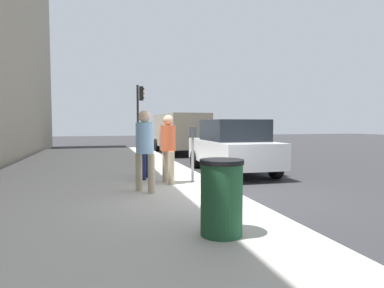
# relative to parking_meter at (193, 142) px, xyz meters

# --- Properties ---
(ground_plane) EXTENTS (80.00, 80.00, 0.00)m
(ground_plane) POSITION_rel_parking_meter_xyz_m (-1.16, -0.57, -1.17)
(ground_plane) COLOR #2B2B2D
(ground_plane) RESTS_ON ground
(sidewalk_slab) EXTENTS (28.00, 6.00, 0.15)m
(sidewalk_slab) POSITION_rel_parking_meter_xyz_m (-1.16, 2.43, -1.09)
(sidewalk_slab) COLOR #B7B2A8
(sidewalk_slab) RESTS_ON ground_plane
(parking_meter) EXTENTS (0.36, 0.12, 1.41)m
(parking_meter) POSITION_rel_parking_meter_xyz_m (0.00, 0.00, 0.00)
(parking_meter) COLOR gray
(parking_meter) RESTS_ON sidewalk_slab
(pedestrian_at_meter) EXTENTS (0.51, 0.37, 1.71)m
(pedestrian_at_meter) POSITION_rel_parking_meter_xyz_m (-0.06, 0.65, -0.02)
(pedestrian_at_meter) COLOR tan
(pedestrian_at_meter) RESTS_ON sidewalk_slab
(pedestrian_bystander) EXTENTS (0.46, 0.39, 1.77)m
(pedestrian_bystander) POSITION_rel_parking_meter_xyz_m (-0.94, 1.35, 0.03)
(pedestrian_bystander) COLOR tan
(pedestrian_bystander) RESTS_ON sidewalk_slab
(parking_officer) EXTENTS (0.51, 0.39, 1.80)m
(parking_officer) POSITION_rel_parking_meter_xyz_m (0.77, 1.12, 0.05)
(parking_officer) COLOR #191E4C
(parking_officer) RESTS_ON sidewalk_slab
(parked_sedan_near) EXTENTS (4.45, 2.06, 1.77)m
(parked_sedan_near) POSITION_rel_parking_meter_xyz_m (2.01, -1.92, -0.27)
(parked_sedan_near) COLOR silver
(parked_sedan_near) RESTS_ON ground_plane
(parked_van_far) EXTENTS (5.26, 2.24, 2.18)m
(parked_van_far) POSITION_rel_parking_meter_xyz_m (9.51, -1.92, 0.09)
(parked_van_far) COLOR gray
(parked_van_far) RESTS_ON ground_plane
(traffic_signal) EXTENTS (0.24, 0.44, 3.60)m
(traffic_signal) POSITION_rel_parking_meter_xyz_m (9.84, 0.23, 1.41)
(traffic_signal) COLOR black
(traffic_signal) RESTS_ON sidewalk_slab
(trash_bin) EXTENTS (0.59, 0.59, 1.01)m
(trash_bin) POSITION_rel_parking_meter_xyz_m (-3.97, 0.72, -0.51)
(trash_bin) COLOR #1E4C2D
(trash_bin) RESTS_ON sidewalk_slab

